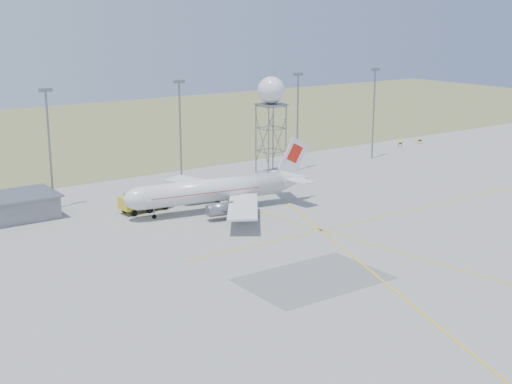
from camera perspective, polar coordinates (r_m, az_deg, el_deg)
grass_strip at (r=206.26m, az=-13.74°, el=4.71°), size 400.00×120.00×0.03m
mast_a at (r=123.83m, az=-16.23°, el=4.09°), size 2.20×0.50×20.50m
mast_b at (r=133.94m, az=-6.08°, el=5.31°), size 2.20×0.50×20.50m
mast_c at (r=149.48m, az=3.36°, el=6.29°), size 2.20×0.50×20.50m
mast_d at (r=164.02m, az=9.41°, el=6.83°), size 2.20×0.50×20.50m
taxi_sign_near at (r=180.91m, az=11.47°, el=3.83°), size 1.60×0.17×1.20m
taxi_sign_far at (r=186.02m, az=12.96°, el=4.03°), size 1.60×0.17×1.20m
airliner_main at (r=119.85m, az=-3.17°, el=0.14°), size 33.77×32.49×11.51m
radar_tower at (r=146.34m, az=1.21°, el=5.81°), size 5.53×5.53×20.01m
fire_truck at (r=121.34m, az=-8.79°, el=-0.74°), size 8.88×4.12×3.46m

